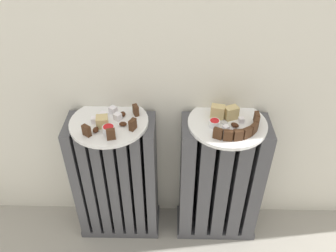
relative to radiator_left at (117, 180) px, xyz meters
name	(u,v)px	position (x,y,z in m)	size (l,w,h in m)	color
radiator_left	(117,180)	(0.00, 0.00, 0.00)	(0.33, 0.16, 0.57)	#47474C
radiator_right	(220,182)	(0.42, 0.00, 0.00)	(0.33, 0.16, 0.57)	#47474C
plate_left	(109,122)	(0.00, 0.00, 0.29)	(0.28, 0.28, 0.01)	white
plate_right	(227,124)	(0.42, 0.00, 0.29)	(0.28, 0.28, 0.01)	white
dark_cake_slice_left_0	(87,131)	(-0.06, -0.08, 0.32)	(0.03, 0.02, 0.04)	#472B19
dark_cake_slice_left_1	(111,134)	(0.02, -0.10, 0.32)	(0.03, 0.02, 0.04)	#472B19
dark_cake_slice_left_2	(133,125)	(0.09, -0.05, 0.32)	(0.03, 0.02, 0.04)	#472B19
dark_cake_slice_left_3	(136,110)	(0.09, 0.04, 0.32)	(0.03, 0.02, 0.04)	#472B19
marble_cake_slice_left_0	(102,122)	(-0.02, -0.03, 0.32)	(0.04, 0.04, 0.04)	tan
turkish_delight_left_0	(104,116)	(-0.02, 0.01, 0.31)	(0.02, 0.02, 0.02)	white
turkish_delight_left_1	(113,110)	(0.01, 0.05, 0.31)	(0.02, 0.02, 0.02)	white
turkish_delight_left_2	(118,116)	(0.03, 0.01, 0.31)	(0.02, 0.02, 0.02)	white
turkish_delight_left_3	(94,120)	(-0.05, -0.01, 0.31)	(0.02, 0.02, 0.02)	white
medjool_date_left_0	(123,114)	(0.05, 0.03, 0.31)	(0.03, 0.02, 0.02)	#3D1E0F
medjool_date_left_1	(123,124)	(0.05, -0.03, 0.31)	(0.03, 0.02, 0.01)	#3D1E0F
medjool_date_left_2	(96,130)	(-0.03, -0.06, 0.31)	(0.03, 0.02, 0.02)	#3D1E0F
jam_bowl_left	(109,129)	(0.01, -0.06, 0.31)	(0.04, 0.04, 0.02)	white
dark_cake_slice_right_0	(218,134)	(0.37, -0.09, 0.32)	(0.03, 0.01, 0.04)	#472B19
dark_cake_slice_right_1	(228,135)	(0.41, -0.10, 0.32)	(0.03, 0.01, 0.04)	#472B19
dark_cake_slice_right_2	(238,135)	(0.44, -0.10, 0.32)	(0.03, 0.01, 0.04)	#472B19
dark_cake_slice_right_3	(247,133)	(0.47, -0.08, 0.32)	(0.03, 0.01, 0.04)	#472B19
dark_cake_slice_right_4	(253,129)	(0.49, -0.06, 0.32)	(0.03, 0.01, 0.04)	#472B19
dark_cake_slice_right_5	(257,124)	(0.51, -0.03, 0.32)	(0.03, 0.01, 0.04)	#472B19
dark_cake_slice_right_6	(257,118)	(0.52, 0.00, 0.32)	(0.03, 0.01, 0.04)	#472B19
marble_cake_slice_right_0	(231,113)	(0.43, 0.02, 0.32)	(0.05, 0.03, 0.05)	tan
marble_cake_slice_right_1	(218,112)	(0.38, 0.03, 0.33)	(0.05, 0.03, 0.05)	tan
turkish_delight_right_0	(226,128)	(0.40, -0.05, 0.31)	(0.02, 0.02, 0.02)	white
turkish_delight_right_1	(241,120)	(0.46, 0.00, 0.31)	(0.02, 0.02, 0.02)	white
medjool_date_right_0	(235,125)	(0.44, -0.03, 0.31)	(0.03, 0.02, 0.02)	#3D1E0F
medjool_date_right_1	(235,131)	(0.44, -0.06, 0.31)	(0.02, 0.02, 0.01)	#3D1E0F
medjool_date_right_2	(228,110)	(0.42, 0.06, 0.31)	(0.03, 0.01, 0.02)	#3D1E0F
jam_bowl_right	(214,123)	(0.37, -0.02, 0.31)	(0.04, 0.04, 0.02)	white
fork	(229,126)	(0.42, -0.02, 0.30)	(0.06, 0.08, 0.00)	silver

